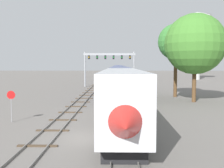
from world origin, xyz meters
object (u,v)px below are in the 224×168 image
object	(u,v)px
stop_sign	(11,102)
trackside_tree_mid	(176,42)
signal_gantry	(109,61)
water_tower	(197,28)
trackside_tree_left	(195,44)
passenger_train	(119,74)

from	to	relation	value
stop_sign	trackside_tree_mid	xyz separation A→B (m)	(18.99, 19.52, 6.93)
signal_gantry	trackside_tree_mid	distance (m)	22.60
water_tower	trackside_tree_left	size ratio (longest dim) A/B	1.86
stop_sign	trackside_tree_left	xyz separation A→B (m)	(20.31, 13.56, 6.17)
signal_gantry	water_tower	world-z (taller)	water_tower
water_tower	trackside_tree_mid	world-z (taller)	water_tower
trackside_tree_left	trackside_tree_mid	world-z (taller)	trackside_tree_left
passenger_train	water_tower	distance (m)	34.56
passenger_train	stop_sign	size ratio (longest dim) A/B	44.02
signal_gantry	trackside_tree_mid	bearing A→B (deg)	-59.93
passenger_train	water_tower	bearing A→B (deg)	31.59
water_tower	trackside_tree_mid	distance (m)	52.54
trackside_tree_left	trackside_tree_mid	bearing A→B (deg)	102.57
signal_gantry	water_tower	size ratio (longest dim) A/B	0.53
passenger_train	water_tower	xyz separation A→B (m)	(26.51, 16.30, 15.03)
trackside_tree_mid	signal_gantry	bearing A→B (deg)	120.07
stop_sign	passenger_train	bearing A→B (deg)	79.11
passenger_train	water_tower	size ratio (longest dim) A/B	5.56
passenger_train	stop_sign	distance (m)	52.92
water_tower	stop_sign	distance (m)	79.00
trackside_tree_left	signal_gantry	bearing A→B (deg)	116.35
signal_gantry	stop_sign	xyz separation A→B (m)	(-7.75, -38.93, -4.17)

